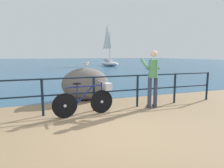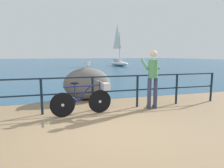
{
  "view_description": "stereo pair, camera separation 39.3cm",
  "coord_description": "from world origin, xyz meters",
  "px_view_note": "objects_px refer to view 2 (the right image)",
  "views": [
    {
      "loc": [
        -1.44,
        -3.92,
        1.64
      ],
      "look_at": [
        0.71,
        2.0,
        0.71
      ],
      "focal_mm": 31.65,
      "sensor_mm": 36.0,
      "label": 1
    },
    {
      "loc": [
        -1.07,
        -4.04,
        1.64
      ],
      "look_at": [
        0.71,
        2.0,
        0.71
      ],
      "focal_mm": 31.65,
      "sensor_mm": 36.0,
      "label": 2
    }
  ],
  "objects_px": {
    "breakwater_boulder_main": "(87,84)",
    "seagull": "(88,64)",
    "sailboat": "(119,61)",
    "bicycle": "(87,98)",
    "person_at_railing": "(153,76)"
  },
  "relations": [
    {
      "from": "breakwater_boulder_main",
      "to": "seagull",
      "type": "bearing_deg",
      "value": -9.83
    },
    {
      "from": "sailboat",
      "to": "bicycle",
      "type": "bearing_deg",
      "value": -34.32
    },
    {
      "from": "seagull",
      "to": "sailboat",
      "type": "bearing_deg",
      "value": 137.42
    },
    {
      "from": "bicycle",
      "to": "breakwater_boulder_main",
      "type": "distance_m",
      "value": 1.9
    },
    {
      "from": "person_at_railing",
      "to": "seagull",
      "type": "xyz_separation_m",
      "value": [
        -1.68,
        1.81,
        0.32
      ]
    },
    {
      "from": "sailboat",
      "to": "seagull",
      "type": "bearing_deg",
      "value": -35.17
    },
    {
      "from": "breakwater_boulder_main",
      "to": "seagull",
      "type": "height_order",
      "value": "seagull"
    },
    {
      "from": "breakwater_boulder_main",
      "to": "sailboat",
      "type": "xyz_separation_m",
      "value": [
        8.23,
        21.11,
        0.12
      ]
    },
    {
      "from": "person_at_railing",
      "to": "breakwater_boulder_main",
      "type": "xyz_separation_m",
      "value": [
        -1.71,
        1.81,
        -0.41
      ]
    },
    {
      "from": "bicycle",
      "to": "seagull",
      "type": "bearing_deg",
      "value": 73.69
    },
    {
      "from": "breakwater_boulder_main",
      "to": "sailboat",
      "type": "height_order",
      "value": "sailboat"
    },
    {
      "from": "person_at_railing",
      "to": "seagull",
      "type": "height_order",
      "value": "person_at_railing"
    },
    {
      "from": "bicycle",
      "to": "seagull",
      "type": "height_order",
      "value": "seagull"
    },
    {
      "from": "breakwater_boulder_main",
      "to": "sailboat",
      "type": "bearing_deg",
      "value": 68.7
    },
    {
      "from": "bicycle",
      "to": "seagull",
      "type": "distance_m",
      "value": 2.08
    }
  ]
}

